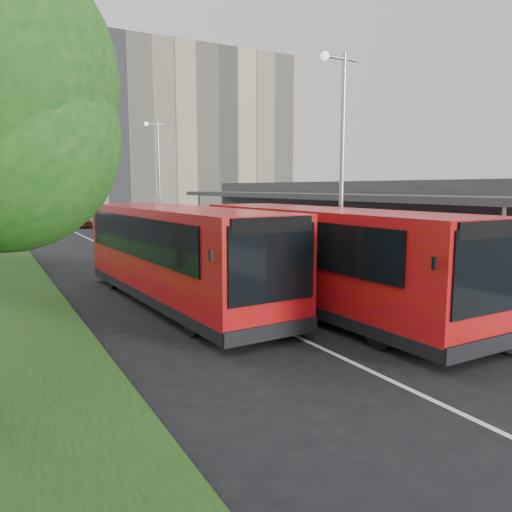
{
  "coord_description": "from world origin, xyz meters",
  "views": [
    {
      "loc": [
        -6.73,
        -11.75,
        3.72
      ],
      "look_at": [
        1.0,
        2.29,
        1.5
      ],
      "focal_mm": 35.0,
      "sensor_mm": 36.0,
      "label": 1
    }
  ],
  "objects_px": {
    "bollard": "(190,234)",
    "lamp_post_far": "(158,173)",
    "lamp_post_near": "(340,158)",
    "litter_bin": "(260,250)",
    "car_far": "(38,218)",
    "car_near": "(82,221)",
    "bus_main": "(326,259)",
    "bus_second": "(178,255)"
  },
  "relations": [
    {
      "from": "bollard",
      "to": "lamp_post_far",
      "type": "bearing_deg",
      "value": 106.88
    },
    {
      "from": "lamp_post_near",
      "to": "bollard",
      "type": "distance_m",
      "value": 17.16
    },
    {
      "from": "litter_bin",
      "to": "car_far",
      "type": "xyz_separation_m",
      "value": [
        -7.15,
        32.9,
        -0.02
      ]
    },
    {
      "from": "car_near",
      "to": "car_far",
      "type": "distance_m",
      "value": 6.89
    },
    {
      "from": "bus_main",
      "to": "bollard",
      "type": "bearing_deg",
      "value": 79.45
    },
    {
      "from": "lamp_post_near",
      "to": "bollard",
      "type": "xyz_separation_m",
      "value": [
        1.02,
        16.66,
        -4.02
      ]
    },
    {
      "from": "bus_main",
      "to": "lamp_post_near",
      "type": "bearing_deg",
      "value": 42.48
    },
    {
      "from": "lamp_post_near",
      "to": "bus_second",
      "type": "distance_m",
      "value": 6.4
    },
    {
      "from": "bus_main",
      "to": "bollard",
      "type": "distance_m",
      "value": 18.77
    },
    {
      "from": "lamp_post_far",
      "to": "bollard",
      "type": "xyz_separation_m",
      "value": [
        1.02,
        -3.34,
        -4.02
      ]
    },
    {
      "from": "litter_bin",
      "to": "bollard",
      "type": "height_order",
      "value": "bollard"
    },
    {
      "from": "lamp_post_near",
      "to": "car_far",
      "type": "relative_size",
      "value": 2.2
    },
    {
      "from": "litter_bin",
      "to": "car_far",
      "type": "relative_size",
      "value": 0.26
    },
    {
      "from": "bus_main",
      "to": "litter_bin",
      "type": "xyz_separation_m",
      "value": [
        3.18,
        9.71,
        -0.95
      ]
    },
    {
      "from": "lamp_post_near",
      "to": "litter_bin",
      "type": "distance_m",
      "value": 8.93
    },
    {
      "from": "bus_second",
      "to": "car_far",
      "type": "xyz_separation_m",
      "value": [
        -0.47,
        39.51,
        -0.98
      ]
    },
    {
      "from": "bus_main",
      "to": "car_far",
      "type": "height_order",
      "value": "bus_main"
    },
    {
      "from": "car_near",
      "to": "bus_main",
      "type": "bearing_deg",
      "value": -91.57
    },
    {
      "from": "lamp_post_far",
      "to": "bus_main",
      "type": "distance_m",
      "value": 22.17
    },
    {
      "from": "litter_bin",
      "to": "bollard",
      "type": "bearing_deg",
      "value": 91.5
    },
    {
      "from": "lamp_post_far",
      "to": "bus_main",
      "type": "bearing_deg",
      "value": -95.05
    },
    {
      "from": "lamp_post_near",
      "to": "car_far",
      "type": "xyz_separation_m",
      "value": [
        -5.91,
        40.74,
        -4.12
      ]
    },
    {
      "from": "lamp_post_near",
      "to": "bollard",
      "type": "bearing_deg",
      "value": 86.51
    },
    {
      "from": "bollard",
      "to": "lamp_post_near",
      "type": "bearing_deg",
      "value": -93.49
    },
    {
      "from": "car_near",
      "to": "bollard",
      "type": "bearing_deg",
      "value": -81.1
    },
    {
      "from": "bus_second",
      "to": "car_far",
      "type": "distance_m",
      "value": 39.52
    },
    {
      "from": "lamp_post_far",
      "to": "car_near",
      "type": "relative_size",
      "value": 2.37
    },
    {
      "from": "bus_second",
      "to": "car_near",
      "type": "height_order",
      "value": "bus_second"
    },
    {
      "from": "lamp_post_near",
      "to": "bus_second",
      "type": "bearing_deg",
      "value": 167.25
    },
    {
      "from": "lamp_post_near",
      "to": "litter_bin",
      "type": "relative_size",
      "value": 8.45
    },
    {
      "from": "lamp_post_far",
      "to": "car_near",
      "type": "height_order",
      "value": "lamp_post_far"
    },
    {
      "from": "lamp_post_far",
      "to": "car_near",
      "type": "bearing_deg",
      "value": 100.46
    },
    {
      "from": "lamp_post_near",
      "to": "car_near",
      "type": "xyz_separation_m",
      "value": [
        -2.7,
        34.64,
        -4.14
      ]
    },
    {
      "from": "car_far",
      "to": "bus_second",
      "type": "bearing_deg",
      "value": -102.65
    },
    {
      "from": "bus_main",
      "to": "litter_bin",
      "type": "height_order",
      "value": "bus_main"
    },
    {
      "from": "bus_second",
      "to": "bollard",
      "type": "relative_size",
      "value": 9.99
    },
    {
      "from": "bus_main",
      "to": "car_near",
      "type": "distance_m",
      "value": 36.53
    },
    {
      "from": "lamp_post_near",
      "to": "car_far",
      "type": "height_order",
      "value": "lamp_post_near"
    },
    {
      "from": "bus_second",
      "to": "litter_bin",
      "type": "relative_size",
      "value": 11.63
    },
    {
      "from": "litter_bin",
      "to": "lamp_post_far",
      "type": "bearing_deg",
      "value": 95.85
    },
    {
      "from": "lamp_post_near",
      "to": "litter_bin",
      "type": "xyz_separation_m",
      "value": [
        1.25,
        7.84,
        -4.09
      ]
    },
    {
      "from": "lamp_post_far",
      "to": "car_far",
      "type": "height_order",
      "value": "lamp_post_far"
    }
  ]
}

